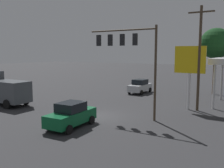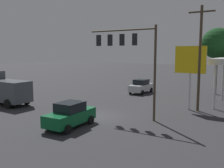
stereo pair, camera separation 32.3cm
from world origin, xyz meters
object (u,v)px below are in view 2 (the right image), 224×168
object	(u,v)px
sedan_waiting	(141,86)
sedan_far	(70,115)
utility_pole	(200,56)
street_tree	(217,44)
price_sign	(190,63)
traffic_signal_assembly	(129,49)
delivery_truck	(3,89)

from	to	relation	value
sedan_waiting	sedan_far	size ratio (longest dim) A/B	1.00
sedan_waiting	sedan_far	bearing A→B (deg)	9.01
utility_pole	street_tree	world-z (taller)	utility_pole
sedan_waiting	sedan_far	xyz separation A→B (m)	(-2.22, 17.56, 0.00)
sedan_far	price_sign	bearing A→B (deg)	147.91
utility_pole	price_sign	size ratio (longest dim) A/B	1.59
traffic_signal_assembly	utility_pole	bearing A→B (deg)	-130.15
sedan_far	street_tree	size ratio (longest dim) A/B	0.50
traffic_signal_assembly	sedan_far	bearing A→B (deg)	64.53
street_tree	traffic_signal_assembly	bearing A→B (deg)	75.20
traffic_signal_assembly	price_sign	world-z (taller)	traffic_signal_assembly
utility_pole	sedan_waiting	xyz separation A→B (m)	(9.32, -6.96, -4.37)
utility_pole	sedan_waiting	bearing A→B (deg)	-36.77
traffic_signal_assembly	price_sign	distance (m)	6.95
delivery_truck	street_tree	xyz separation A→B (m)	(-18.83, -19.21, 5.16)
price_sign	sedan_waiting	size ratio (longest dim) A/B	1.42
sedan_waiting	delivery_truck	bearing A→B (deg)	-31.46
sedan_far	traffic_signal_assembly	bearing A→B (deg)	152.67
traffic_signal_assembly	price_sign	size ratio (longest dim) A/B	1.25
price_sign	delivery_truck	world-z (taller)	price_sign
utility_pole	sedan_far	world-z (taller)	utility_pole
traffic_signal_assembly	delivery_truck	size ratio (longest dim) A/B	1.15
traffic_signal_assembly	delivery_truck	xyz separation A→B (m)	(14.37, 2.34, -4.27)
sedan_waiting	street_tree	distance (m)	11.65
traffic_signal_assembly	utility_pole	xyz separation A→B (m)	(-4.72, -5.59, -0.64)
delivery_truck	traffic_signal_assembly	bearing A→B (deg)	-169.44
sedan_far	delivery_truck	world-z (taller)	delivery_truck
traffic_signal_assembly	utility_pole	world-z (taller)	utility_pole
sedan_waiting	delivery_truck	world-z (taller)	delivery_truck
sedan_waiting	street_tree	world-z (taller)	street_tree
delivery_truck	sedan_far	bearing A→B (deg)	168.78
street_tree	sedan_waiting	bearing A→B (deg)	25.48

